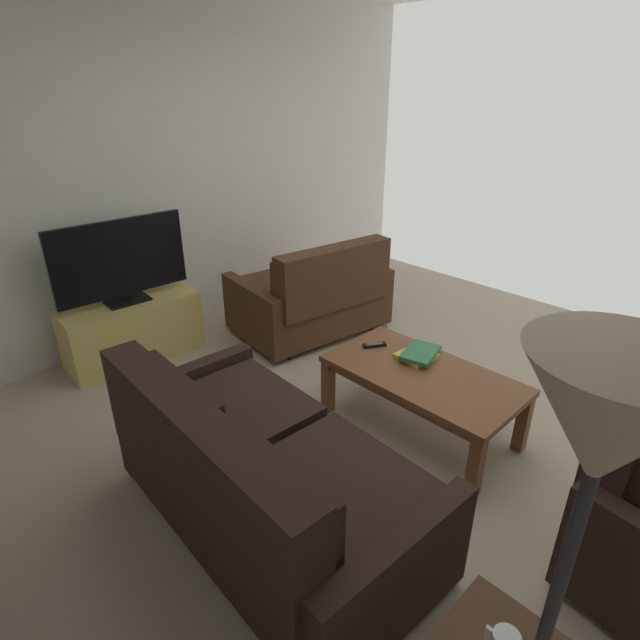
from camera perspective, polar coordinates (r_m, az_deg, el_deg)
The scene contains 10 objects.
ground_plane at distance 3.51m, azimuth 10.15°, elevation -11.34°, with size 4.95×5.24×0.01m, color #B7A88E.
wall_right at distance 4.72m, azimuth -14.39°, elevation 16.45°, with size 0.12×5.24×2.80m, color white.
sofa_main at distance 2.55m, azimuth -6.92°, elevation -16.96°, with size 1.74×0.96×0.88m.
loveseat_near at distance 4.47m, azimuth -0.71°, elevation 2.78°, with size 1.02×1.37×0.87m.
coffee_table at distance 3.26m, azimuth 11.41°, elevation -6.70°, with size 1.20×0.64×0.43m.
floor_lamp at distance 1.03m, azimuth 27.76°, elevation -16.76°, with size 0.30×0.30×1.70m.
tv_stand at distance 4.36m, azimuth -20.30°, elevation -1.03°, with size 0.46×1.06×0.50m.
flat_tv at distance 4.15m, azimuth -21.51°, elevation 6.25°, with size 0.22×1.02×0.65m.
book_stack at distance 3.37m, azimuth 10.99°, elevation -3.78°, with size 0.26×0.33×0.05m.
tv_remote at distance 3.47m, azimuth 6.14°, elevation -2.81°, with size 0.12×0.16×0.02m.
Camera 1 is at (-1.55, 2.37, 2.07)m, focal length 28.49 mm.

